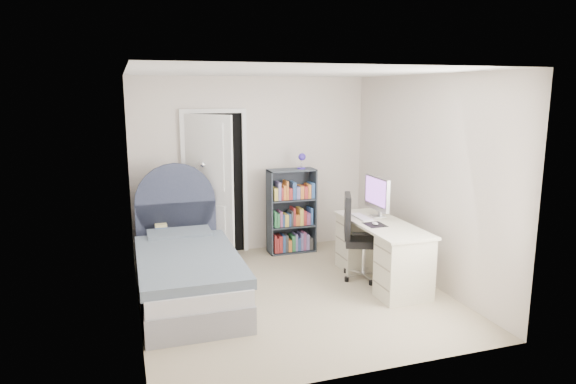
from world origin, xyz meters
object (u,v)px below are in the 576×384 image
object	(u,v)px
desk	(381,249)
bed	(187,269)
bookcase	(292,215)
office_chair	(357,233)
nightstand	(165,239)
floor_lamp	(201,221)

from	to	relation	value
desk	bed	bearing A→B (deg)	172.35
bookcase	office_chair	size ratio (longest dim) A/B	1.36
nightstand	bookcase	bearing A→B (deg)	5.75
floor_lamp	office_chair	distance (m)	2.14
nightstand	office_chair	size ratio (longest dim) A/B	0.58
bed	nightstand	size ratio (longest dim) A/B	3.66
bed	bookcase	distance (m)	2.03
bookcase	floor_lamp	bearing A→B (deg)	-179.63
floor_lamp	bookcase	distance (m)	1.30
bookcase	desk	distance (m)	1.61
floor_lamp	bed	bearing A→B (deg)	-107.04
bookcase	office_chair	world-z (taller)	bookcase
bookcase	desk	world-z (taller)	bookcase
floor_lamp	desk	size ratio (longest dim) A/B	0.90
desk	office_chair	xyz separation A→B (m)	(-0.22, 0.21, 0.17)
nightstand	bookcase	xyz separation A→B (m)	(1.81, 0.18, 0.14)
floor_lamp	bookcase	xyz separation A→B (m)	(1.30, 0.01, -0.01)
nightstand	bookcase	distance (m)	1.83
bookcase	desk	bearing A→B (deg)	-66.02
bed	floor_lamp	distance (m)	1.22
desk	nightstand	bearing A→B (deg)	152.50
nightstand	desk	world-z (taller)	desk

